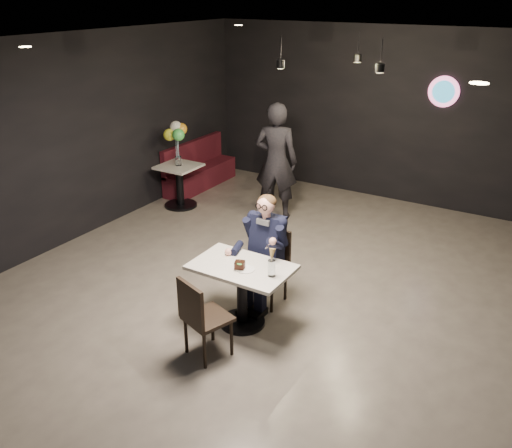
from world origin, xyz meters
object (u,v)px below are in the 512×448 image
Objects in this scene: balloon_vase at (178,161)px; side_table at (180,184)px; sundae_glass at (272,268)px; chair_far at (267,269)px; booth_bench at (200,165)px; seated_man at (267,249)px; passerby at (276,161)px; main_table at (242,295)px; chair_near at (208,316)px.

side_table is at bearing 0.00° from balloon_vase.
sundae_glass is at bearing -37.76° from balloon_vase.
booth_bench is at bearing 137.10° from chair_far.
sundae_glass is (0.39, -0.58, 0.38)m from chair_far.
seated_man is 0.71m from sundae_glass.
passerby reaches higher than booth_bench.
chair_far is 5.82× the size of balloon_vase.
chair_far is 5.03× the size of sundae_glass.
balloon_vase is at bearing -0.68° from passerby.
seated_man is at bearing -34.22° from side_table.
sundae_glass is 4.18m from side_table.
sundae_glass reaches higher than booth_bench.
main_table is 0.57× the size of passerby.
chair_near is 0.64× the size of seated_man.
seated_man is at bearing 135.00° from chair_far.
seated_man is (-0.00, 0.00, 0.26)m from chair_far.
side_table is at bearing 145.78° from chair_far.
sundae_glass is (0.39, 0.62, 0.38)m from chair_near.
seated_man reaches higher than sundae_glass.
main_table is at bearing -90.00° from seated_man.
chair_near is at bearing -47.60° from side_table.
sundae_glass is 0.22× the size of side_table.
main_table is at bearing -41.03° from side_table.
side_table is at bearing -73.30° from booth_bench.
main_table is at bearing -47.76° from booth_bench.
chair_near is 0.48× the size of passerby.
passerby is (1.95, -0.53, 0.52)m from booth_bench.
chair_far is at bearing 124.19° from sundae_glass.
passerby is at bearing 117.01° from chair_far.
chair_near is at bearing -90.00° from main_table.
booth_bench is (-3.19, 2.97, -0.02)m from chair_far.
main_table is 1.20× the size of chair_far.
sundae_glass is (0.39, -0.03, 0.47)m from main_table.
main_table is 0.62× the size of booth_bench.
booth_bench is at bearing 135.33° from sundae_glass.
chair_far is 0.52× the size of booth_bench.
sundae_glass is at bearing -37.76° from side_table.
passerby is (1.65, 0.47, 0.13)m from balloon_vase.
side_table is (-2.89, 3.17, -0.05)m from chair_near.
passerby is at bearing -15.14° from booth_bench.
booth_bench is 2.09m from passerby.
booth_bench is (-3.59, 3.55, -0.40)m from sundae_glass.
chair_near is 1.13× the size of side_table.
main_table is at bearing -41.03° from balloon_vase.
chair_far and chair_near have the same top height.
chair_far is at bearing 90.00° from main_table.
booth_bench is 0.92× the size of passerby.
balloon_vase is 0.08× the size of passerby.
passerby is at bearing 15.97° from side_table.
passerby is (-1.24, 2.99, 0.58)m from main_table.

